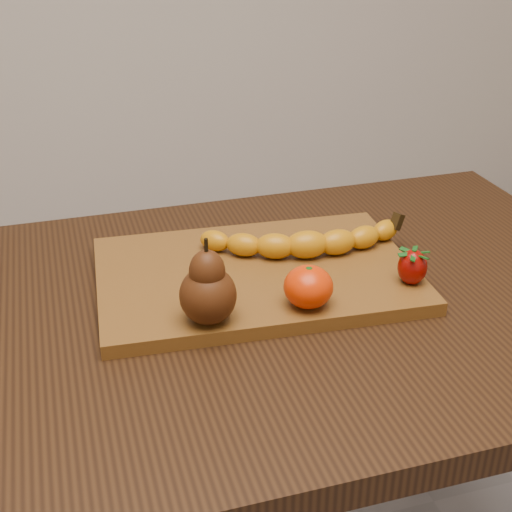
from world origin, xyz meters
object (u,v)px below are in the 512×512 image
object	(u,v)px
mandarin	(308,287)
table	(294,350)
cutting_board	(256,274)
pear	(207,281)

from	to	relation	value
mandarin	table	bearing A→B (deg)	84.02
mandarin	cutting_board	bearing A→B (deg)	107.37
table	cutting_board	size ratio (longest dim) A/B	2.22
cutting_board	mandarin	distance (m)	0.13
cutting_board	mandarin	xyz separation A→B (m)	(0.04, -0.12, 0.04)
mandarin	pear	bearing A→B (deg)	178.91
pear	mandarin	size ratio (longest dim) A/B	1.73
table	pear	distance (m)	0.23
table	cutting_board	distance (m)	0.13
table	mandarin	xyz separation A→B (m)	(-0.01, -0.06, 0.15)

